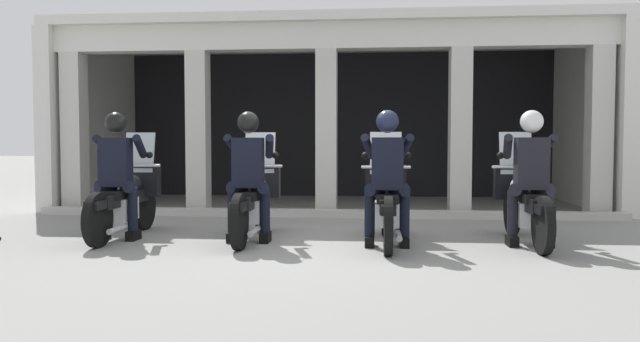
# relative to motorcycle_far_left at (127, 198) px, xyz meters

# --- Properties ---
(ground_plane) EXTENTS (80.00, 80.00, 0.00)m
(ground_plane) POSITION_rel_motorcycle_far_left_xyz_m (2.49, 2.70, -0.50)
(ground_plane) COLOR gray
(station_building) EXTENTS (10.02, 3.96, 3.37)m
(station_building) POSITION_rel_motorcycle_far_left_xyz_m (2.38, 4.64, 1.60)
(station_building) COLOR black
(station_building) RESTS_ON ground
(kerb_strip) EXTENTS (9.52, 0.24, 0.12)m
(kerb_strip) POSITION_rel_motorcycle_far_left_xyz_m (2.38, 2.18, -0.44)
(kerb_strip) COLOR #B7B5AD
(kerb_strip) RESTS_ON ground
(motorcycle_far_left) EXTENTS (0.62, 2.04, 1.35)m
(motorcycle_far_left) POSITION_rel_motorcycle_far_left_xyz_m (0.00, 0.00, 0.00)
(motorcycle_far_left) COLOR black
(motorcycle_far_left) RESTS_ON ground
(police_officer_far_left) EXTENTS (0.63, 0.61, 1.58)m
(police_officer_far_left) POSITION_rel_motorcycle_far_left_xyz_m (-0.00, -0.28, 0.44)
(police_officer_far_left) COLOR black
(police_officer_far_left) RESTS_ON ground
(motorcycle_center_left) EXTENTS (0.62, 2.04, 1.35)m
(motorcycle_center_left) POSITION_rel_motorcycle_far_left_xyz_m (1.66, -0.02, 0.00)
(motorcycle_center_left) COLOR black
(motorcycle_center_left) RESTS_ON ground
(police_officer_center_left) EXTENTS (0.63, 0.61, 1.58)m
(police_officer_center_left) POSITION_rel_motorcycle_far_left_xyz_m (1.66, -0.30, 0.44)
(police_officer_center_left) COLOR black
(police_officer_center_left) RESTS_ON ground
(motorcycle_center_right) EXTENTS (0.62, 2.04, 1.35)m
(motorcycle_center_right) POSITION_rel_motorcycle_far_left_xyz_m (3.32, -0.19, 0.00)
(motorcycle_center_right) COLOR black
(motorcycle_center_right) RESTS_ON ground
(police_officer_center_right) EXTENTS (0.63, 0.61, 1.58)m
(police_officer_center_right) POSITION_rel_motorcycle_far_left_xyz_m (3.32, -0.48, 0.44)
(police_officer_center_right) COLOR black
(police_officer_center_right) RESTS_ON ground
(motorcycle_far_right) EXTENTS (0.62, 2.04, 1.35)m
(motorcycle_far_right) POSITION_rel_motorcycle_far_left_xyz_m (4.98, -0.02, 0.00)
(motorcycle_far_right) COLOR black
(motorcycle_far_right) RESTS_ON ground
(police_officer_far_right) EXTENTS (0.63, 0.61, 1.58)m
(police_officer_far_right) POSITION_rel_motorcycle_far_left_xyz_m (4.98, -0.30, 0.44)
(police_officer_far_right) COLOR black
(police_officer_far_right) RESTS_ON ground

